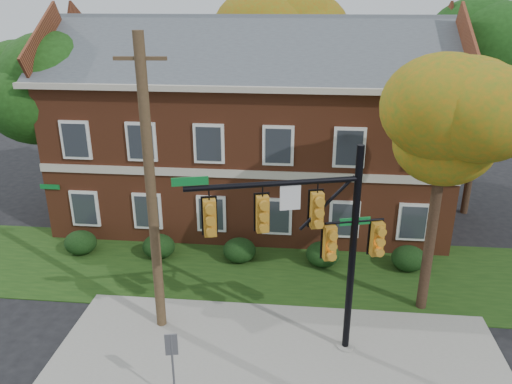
# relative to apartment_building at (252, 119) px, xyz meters

# --- Properties ---
(ground) EXTENTS (120.00, 120.00, 0.00)m
(ground) POSITION_rel_apartment_building_xyz_m (2.00, -11.95, -4.99)
(ground) COLOR black
(ground) RESTS_ON ground
(sidewalk) EXTENTS (14.00, 5.00, 0.08)m
(sidewalk) POSITION_rel_apartment_building_xyz_m (2.00, -10.95, -4.95)
(sidewalk) COLOR gray
(sidewalk) RESTS_ON ground
(grass_strip) EXTENTS (30.00, 6.00, 0.04)m
(grass_strip) POSITION_rel_apartment_building_xyz_m (2.00, -5.95, -4.97)
(grass_strip) COLOR #193811
(grass_strip) RESTS_ON ground
(apartment_building) EXTENTS (18.80, 8.80, 9.74)m
(apartment_building) POSITION_rel_apartment_building_xyz_m (0.00, 0.00, 0.00)
(apartment_building) COLOR brown
(apartment_building) RESTS_ON ground
(hedge_far_left) EXTENTS (1.40, 1.26, 1.05)m
(hedge_far_left) POSITION_rel_apartment_building_xyz_m (-7.00, -5.25, -4.46)
(hedge_far_left) COLOR black
(hedge_far_left) RESTS_ON ground
(hedge_left) EXTENTS (1.40, 1.26, 1.05)m
(hedge_left) POSITION_rel_apartment_building_xyz_m (-3.50, -5.25, -4.46)
(hedge_left) COLOR black
(hedge_left) RESTS_ON ground
(hedge_center) EXTENTS (1.40, 1.26, 1.05)m
(hedge_center) POSITION_rel_apartment_building_xyz_m (0.00, -5.25, -4.46)
(hedge_center) COLOR black
(hedge_center) RESTS_ON ground
(hedge_right) EXTENTS (1.40, 1.26, 1.05)m
(hedge_right) POSITION_rel_apartment_building_xyz_m (3.50, -5.25, -4.46)
(hedge_right) COLOR black
(hedge_right) RESTS_ON ground
(hedge_far_right) EXTENTS (1.40, 1.26, 1.05)m
(hedge_far_right) POSITION_rel_apartment_building_xyz_m (7.00, -5.25, -4.46)
(hedge_far_right) COLOR black
(hedge_far_right) RESTS_ON ground
(tree_near_right) EXTENTS (4.50, 4.25, 8.58)m
(tree_near_right) POSITION_rel_apartment_building_xyz_m (7.22, -8.09, 1.68)
(tree_near_right) COLOR black
(tree_near_right) RESTS_ON ground
(tree_left_rear) EXTENTS (5.40, 5.10, 8.88)m
(tree_left_rear) POSITION_rel_apartment_building_xyz_m (-9.73, -1.12, 1.69)
(tree_left_rear) COLOR black
(tree_left_rear) RESTS_ON ground
(tree_right_rear) EXTENTS (6.30, 5.95, 10.62)m
(tree_right_rear) POSITION_rel_apartment_building_xyz_m (11.31, 0.86, 3.13)
(tree_right_rear) COLOR black
(tree_right_rear) RESTS_ON ground
(tree_far_rear) EXTENTS (6.84, 6.46, 11.52)m
(tree_far_rear) POSITION_rel_apartment_building_xyz_m (1.34, 7.84, 3.86)
(tree_far_rear) COLOR black
(tree_far_rear) RESTS_ON ground
(traffic_signal) EXTENTS (5.89, 1.81, 6.78)m
(traffic_signal) POSITION_rel_apartment_building_xyz_m (2.94, -10.91, -0.78)
(traffic_signal) COLOR gray
(traffic_signal) RESTS_ON ground
(utility_pole) EXTENTS (1.51, 0.35, 9.67)m
(utility_pole) POSITION_rel_apartment_building_xyz_m (-2.06, -9.95, -0.08)
(utility_pole) COLOR #453520
(utility_pole) RESTS_ON ground
(sign_post) EXTENTS (0.34, 0.11, 2.34)m
(sign_post) POSITION_rel_apartment_building_xyz_m (-0.71, -13.39, -3.40)
(sign_post) COLOR slate
(sign_post) RESTS_ON ground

